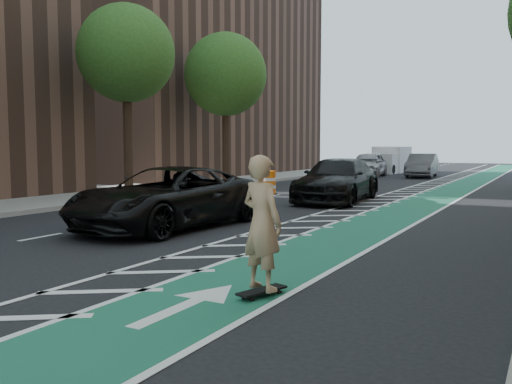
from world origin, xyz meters
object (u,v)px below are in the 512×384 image
Objects in this scene: skateboarder at (262,223)px; suv_near at (167,197)px; barrel_a at (188,204)px; suv_far at (337,180)px.

skateboarder is 0.33× the size of suv_near.
barrel_a is at bearing 114.10° from suv_near.
suv_far is 6.49× the size of barrel_a.
skateboarder reaches higher than suv_far.
suv_near is at bearing -104.33° from suv_far.
suv_near is 8.59m from suv_far.
barrel_a is (-2.23, -6.59, -0.41)m from suv_far.
barrel_a is at bearing -29.64° from skateboarder.
skateboarder reaches higher than barrel_a.
skateboarder reaches higher than suv_near.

